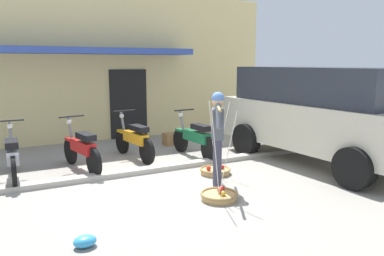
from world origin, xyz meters
TOP-DOWN VIEW (x-y plane):
  - ground_plane at (0.00, 0.00)m, footprint 90.00×90.00m
  - sidewalk_curb at (0.00, 0.70)m, footprint 20.00×0.24m
  - fruit_vendor at (0.51, -0.66)m, footprint 0.72×1.28m
  - fruit_basket_left_side at (0.85, -0.03)m, footprint 0.62×0.62m
  - fruit_basket_right_side at (0.17, -1.29)m, footprint 0.62×0.62m
  - motorcycle_nearest_shop at (-2.74, 1.42)m, footprint 0.54×1.82m
  - motorcycle_second_in_row at (-1.45, 1.46)m, footprint 0.56×1.80m
  - motorcycle_third_in_row at (-0.19, 1.85)m, footprint 0.54×1.81m
  - motorcycle_end_of_row at (1.12, 1.34)m, footprint 0.54×1.82m
  - parked_truck at (3.37, -0.37)m, footprint 2.43×4.93m
  - storefront_building at (-1.45, 6.85)m, footprint 13.00×6.00m
  - plastic_litter_bag at (-2.11, -1.91)m, footprint 0.28×0.22m
  - wooden_crate at (1.21, 2.84)m, footprint 0.44×0.36m

SIDE VIEW (x-z plane):
  - ground_plane at x=0.00m, z-range 0.00..0.00m
  - sidewalk_curb at x=0.00m, z-range 0.00..0.10m
  - plastic_litter_bag at x=-2.11m, z-range 0.00..0.14m
  - fruit_basket_right_side at x=0.17m, z-range -0.65..0.80m
  - fruit_basket_left_side at x=0.85m, z-range -0.65..0.80m
  - wooden_crate at x=1.21m, z-range 0.00..0.32m
  - motorcycle_nearest_shop at x=-2.74m, z-range -0.09..1.00m
  - motorcycle_second_in_row at x=-1.45m, z-range -0.09..1.00m
  - motorcycle_third_in_row at x=-0.19m, z-range -0.09..1.00m
  - motorcycle_end_of_row at x=1.12m, z-range -0.09..1.00m
  - fruit_vendor at x=0.51m, z-range 0.13..1.82m
  - parked_truck at x=3.37m, z-range 0.08..2.18m
  - storefront_building at x=-1.45m, z-range 0.00..4.20m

